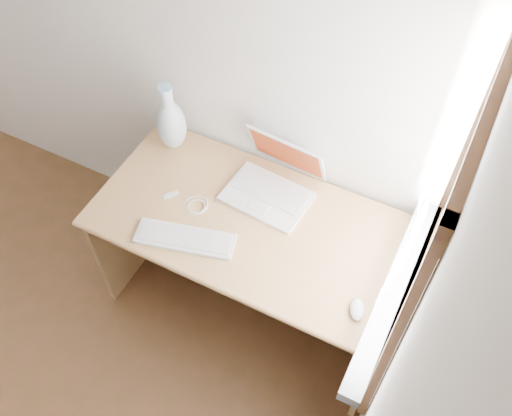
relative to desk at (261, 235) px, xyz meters
The scene contains 9 objects.
window 1.03m from the desk, 13.29° to the right, with size 0.11×0.99×1.10m.
desk is the anchor object (origin of this frame).
laptop 0.29m from the desk, 91.91° to the left, with size 0.39×0.33×0.25m.
external_keyboard 0.43m from the desk, 125.43° to the right, with size 0.44×0.23×0.02m.
mouse 0.66m from the desk, 27.03° to the right, with size 0.06×0.09×0.03m, color white.
ipod 0.26m from the desk, behind, with size 0.09×0.10×0.01m.
cable_coil 0.36m from the desk, 156.01° to the right, with size 0.11×0.11×0.01m, color white.
remote 0.46m from the desk, 163.32° to the right, with size 0.03×0.07×0.01m, color white.
vase 0.67m from the desk, 164.38° to the left, with size 0.14×0.14×0.36m.
Camera 1 is at (1.69, 0.10, 2.73)m, focal length 40.00 mm.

